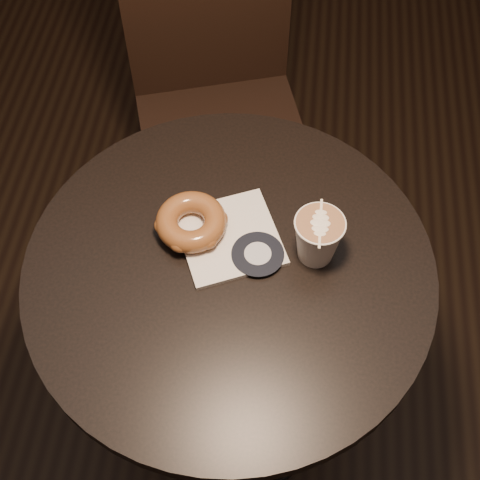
# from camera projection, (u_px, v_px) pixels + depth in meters

# --- Properties ---
(cafe_table) EXTENTS (0.70, 0.70, 0.75)m
(cafe_table) POSITION_uv_depth(u_px,v_px,m) (231.00, 318.00, 1.29)
(cafe_table) COLOR black
(cafe_table) RESTS_ON ground
(chair) EXTENTS (0.50, 0.50, 1.01)m
(chair) POSITION_uv_depth(u_px,v_px,m) (215.00, 77.00, 1.63)
(chair) COLOR black
(chair) RESTS_ON ground
(pastry_bag) EXTENTS (0.22, 0.22, 0.01)m
(pastry_bag) POSITION_uv_depth(u_px,v_px,m) (229.00, 237.00, 1.15)
(pastry_bag) COLOR silver
(pastry_bag) RESTS_ON cafe_table
(doughnut) EXTENTS (0.12, 0.12, 0.04)m
(doughnut) POSITION_uv_depth(u_px,v_px,m) (191.00, 222.00, 1.14)
(doughnut) COLOR brown
(doughnut) RESTS_ON pastry_bag
(latte_cup) EXTENTS (0.08, 0.08, 0.09)m
(latte_cup) POSITION_uv_depth(u_px,v_px,m) (318.00, 239.00, 1.10)
(latte_cup) COLOR silver
(latte_cup) RESTS_ON cafe_table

